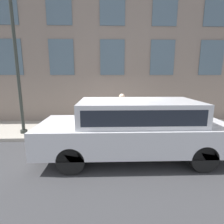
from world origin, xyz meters
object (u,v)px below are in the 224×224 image
Objects in this scene: person at (122,108)px; parked_truck_silver_near at (135,125)px; fire_hydrant at (102,123)px; street_lamp at (13,27)px.

parked_truck_silver_near is at bearing -64.06° from person.
person is at bearing 3.95° from parked_truck_silver_near.
parked_truck_silver_near reaches higher than person.
parked_truck_silver_near is (-2.02, -1.02, 0.49)m from fire_hydrant.
person is 5.03m from street_lamp.
parked_truck_silver_near is 5.56m from street_lamp.
street_lamp is (2.01, 4.15, 3.10)m from parked_truck_silver_near.
street_lamp is (-0.02, 3.13, 3.59)m from fire_hydrant.
fire_hydrant is 0.46× the size of person.
parked_truck_silver_near is at bearing -115.79° from street_lamp.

